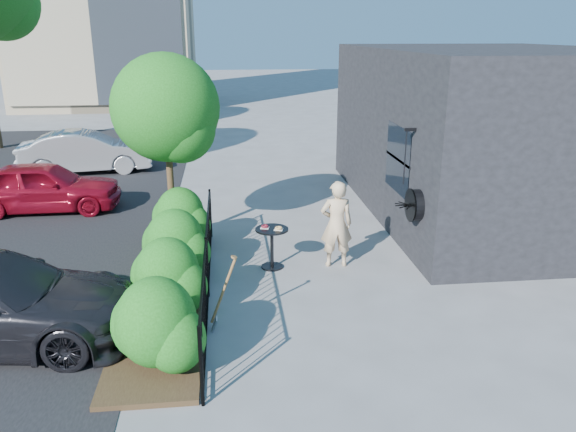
{
  "coord_description": "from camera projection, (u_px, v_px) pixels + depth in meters",
  "views": [
    {
      "loc": [
        -1.11,
        -8.9,
        4.38
      ],
      "look_at": [
        -0.04,
        0.66,
        1.2
      ],
      "focal_mm": 35.0,
      "sensor_mm": 36.0,
      "label": 1
    }
  ],
  "objects": [
    {
      "name": "cafe_table",
      "position": [
        272.0,
        241.0,
        10.75
      ],
      "size": [
        0.64,
        0.64,
        0.86
      ],
      "rotation": [
        0.0,
        0.0,
        -0.28
      ],
      "color": "black",
      "rests_on": "ground"
    },
    {
      "name": "shovel",
      "position": [
        222.0,
        298.0,
        8.47
      ],
      "size": [
        0.44,
        0.16,
        1.25
      ],
      "color": "brown",
      "rests_on": "ground"
    },
    {
      "name": "ground",
      "position": [
        294.0,
        292.0,
        9.89
      ],
      "size": [
        120.0,
        120.0,
        0.0
      ],
      "primitive_type": "plane",
      "color": "gray",
      "rests_on": "ground"
    },
    {
      "name": "car_silver",
      "position": [
        86.0,
        152.0,
        18.08
      ],
      "size": [
        4.25,
        1.96,
        1.35
      ],
      "primitive_type": "imported",
      "rotation": [
        0.0,
        0.0,
        1.71
      ],
      "color": "#A3A4A8",
      "rests_on": "ground"
    },
    {
      "name": "shop_building",
      "position": [
        490.0,
        131.0,
        14.09
      ],
      "size": [
        6.22,
        9.0,
        4.0
      ],
      "color": "black",
      "rests_on": "ground"
    },
    {
      "name": "planting_bed",
      "position": [
        167.0,
        296.0,
        9.64
      ],
      "size": [
        1.3,
        6.0,
        0.08
      ],
      "primitive_type": "cube",
      "color": "#382616",
      "rests_on": "ground"
    },
    {
      "name": "patio_tree",
      "position": [
        169.0,
        115.0,
        11.39
      ],
      "size": [
        2.2,
        2.2,
        3.94
      ],
      "color": "#3F2B19",
      "rests_on": "ground"
    },
    {
      "name": "car_red",
      "position": [
        43.0,
        187.0,
        14.18
      ],
      "size": [
        3.77,
        1.56,
        1.28
      ],
      "primitive_type": "imported",
      "rotation": [
        0.0,
        0.0,
        1.58
      ],
      "color": "maroon",
      "rests_on": "ground"
    },
    {
      "name": "shrubs",
      "position": [
        171.0,
        258.0,
        9.54
      ],
      "size": [
        1.1,
        5.6,
        1.24
      ],
      "color": "#1B5E15",
      "rests_on": "ground"
    },
    {
      "name": "woman",
      "position": [
        336.0,
        224.0,
        10.76
      ],
      "size": [
        0.64,
        0.43,
        1.71
      ],
      "primitive_type": "imported",
      "rotation": [
        0.0,
        0.0,
        3.11
      ],
      "color": "#D9B68C",
      "rests_on": "ground"
    },
    {
      "name": "fence",
      "position": [
        207.0,
        267.0,
        9.55
      ],
      "size": [
        0.05,
        6.05,
        1.1
      ],
      "color": "black",
      "rests_on": "ground"
    }
  ]
}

